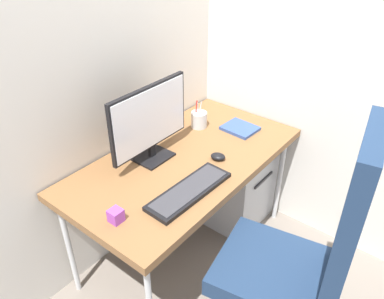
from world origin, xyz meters
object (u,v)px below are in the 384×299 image
notebook (240,128)px  desk_clamp_accessory (116,216)px  mouse (218,157)px  office_chair (304,254)px  filing_cabinet (228,179)px  pen_holder (199,119)px  monitor (150,121)px  keyboard (189,191)px

notebook → desk_clamp_accessory: size_ratio=3.24×
desk_clamp_accessory → mouse: bearing=-5.9°
office_chair → filing_cabinet: office_chair is taller
pen_holder → office_chair: bearing=-117.2°
mouse → notebook: 0.36m
notebook → monitor: bearing=162.7°
filing_cabinet → keyboard: (-0.69, -0.21, 0.44)m
filing_cabinet → pen_holder: bearing=132.5°
mouse → desk_clamp_accessory: size_ratio=1.33×
desk_clamp_accessory → office_chair: bearing=-59.6°
pen_holder → notebook: bearing=-60.5°
keyboard → mouse: 0.33m
keyboard → mouse: size_ratio=5.91×
filing_cabinet → notebook: bearing=-100.0°
filing_cabinet → monitor: (-0.58, 0.14, 0.65)m
monitor → mouse: monitor is taller
mouse → filing_cabinet: bearing=6.4°
filing_cabinet → notebook: notebook is taller
keyboard → desk_clamp_accessory: 0.38m
keyboard → notebook: keyboard is taller
keyboard → pen_holder: pen_holder is taller
office_chair → keyboard: bearing=96.3°
mouse → pen_holder: bearing=37.1°
notebook → pen_holder: bearing=122.9°
monitor → pen_holder: 0.47m
monitor → office_chair: bearing=-93.1°
mouse → pen_holder: (0.23, 0.31, 0.03)m
office_chair → filing_cabinet: (0.63, 0.79, -0.34)m
filing_cabinet → pen_holder: 0.52m
keyboard → mouse: bearing=10.3°
notebook → office_chair: bearing=-126.9°
monitor → desk_clamp_accessory: 0.56m
keyboard → pen_holder: (0.55, 0.37, 0.04)m
mouse → monitor: bearing=109.0°
office_chair → notebook: size_ratio=6.39×
office_chair → keyboard: (-0.06, 0.58, 0.09)m
mouse → desk_clamp_accessory: 0.68m
office_chair → mouse: size_ratio=15.62×
keyboard → mouse: mouse is taller
pen_holder → desk_clamp_accessory: bearing=-165.3°
monitor → keyboard: monitor is taller
keyboard → pen_holder: size_ratio=2.73×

